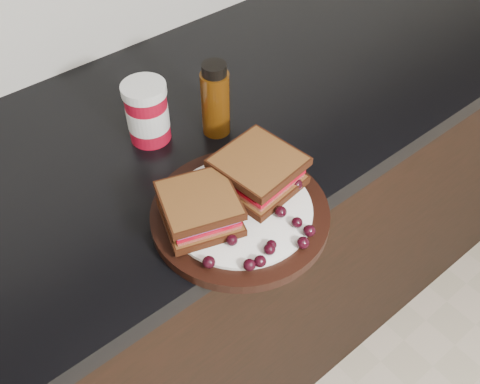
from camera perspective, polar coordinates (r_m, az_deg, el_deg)
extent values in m
cube|color=black|center=(1.34, -6.35, -9.47)|extent=(3.96, 0.58, 0.86)
cube|color=black|center=(1.00, -8.44, 4.93)|extent=(3.98, 0.60, 0.04)
cylinder|color=black|center=(0.84, 0.00, -2.39)|extent=(0.28, 0.28, 0.02)
ellipsoid|color=black|center=(0.75, -3.34, -7.47)|extent=(0.02, 0.02, 0.02)
ellipsoid|color=black|center=(0.78, -0.88, -5.16)|extent=(0.02, 0.02, 0.02)
ellipsoid|color=black|center=(0.75, 1.01, -7.78)|extent=(0.02, 0.02, 0.02)
ellipsoid|color=black|center=(0.75, 2.16, -7.39)|extent=(0.02, 0.02, 0.02)
ellipsoid|color=black|center=(0.77, 3.17, -6.11)|extent=(0.02, 0.02, 0.02)
ellipsoid|color=black|center=(0.77, 3.37, -5.65)|extent=(0.02, 0.02, 0.01)
ellipsoid|color=black|center=(0.78, 6.73, -5.40)|extent=(0.02, 0.02, 0.02)
ellipsoid|color=black|center=(0.79, 7.40, -4.12)|extent=(0.02, 0.02, 0.02)
ellipsoid|color=black|center=(0.80, 6.10, -3.25)|extent=(0.02, 0.02, 0.02)
ellipsoid|color=black|center=(0.81, 4.37, -2.13)|extent=(0.02, 0.02, 0.02)
ellipsoid|color=black|center=(0.85, 6.05, 0.84)|extent=(0.02, 0.02, 0.02)
ellipsoid|color=black|center=(0.85, 4.72, 0.48)|extent=(0.02, 0.02, 0.02)
ellipsoid|color=black|center=(0.86, 3.70, 1.23)|extent=(0.02, 0.02, 0.02)
ellipsoid|color=black|center=(0.87, 2.89, 2.32)|extent=(0.02, 0.02, 0.02)
ellipsoid|color=black|center=(0.88, 1.05, 2.80)|extent=(0.01, 0.01, 0.01)
ellipsoid|color=black|center=(0.82, -3.44, -1.44)|extent=(0.02, 0.02, 0.02)
ellipsoid|color=black|center=(0.82, -5.19, -1.93)|extent=(0.02, 0.02, 0.02)
ellipsoid|color=black|center=(0.80, -5.14, -2.69)|extent=(0.02, 0.02, 0.02)
ellipsoid|color=black|center=(0.79, -5.43, -4.24)|extent=(0.02, 0.02, 0.02)
ellipsoid|color=black|center=(0.78, -4.66, -4.61)|extent=(0.02, 0.02, 0.02)
ellipsoid|color=black|center=(0.82, -3.66, -1.67)|extent=(0.02, 0.02, 0.02)
ellipsoid|color=black|center=(0.81, -4.34, -2.55)|extent=(0.02, 0.02, 0.02)
ellipsoid|color=black|center=(0.80, -3.80, -3.12)|extent=(0.02, 0.02, 0.02)
cylinder|color=maroon|center=(0.96, -9.87, 8.37)|extent=(0.10, 0.10, 0.11)
cylinder|color=#442206|center=(0.95, -2.64, 9.86)|extent=(0.07, 0.07, 0.14)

